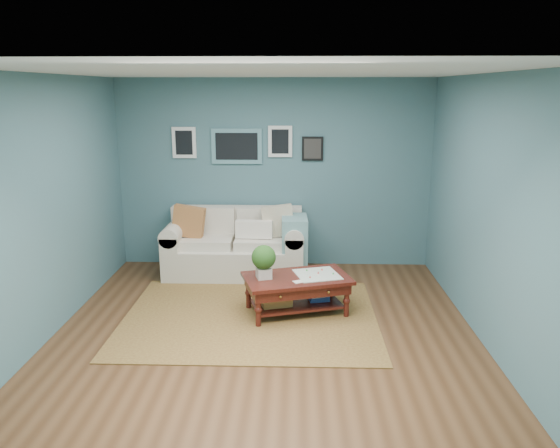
{
  "coord_description": "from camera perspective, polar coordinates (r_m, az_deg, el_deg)",
  "views": [
    {
      "loc": [
        0.33,
        -5.3,
        2.54
      ],
      "look_at": [
        0.13,
        1.0,
        0.98
      ],
      "focal_mm": 35.0,
      "sensor_mm": 36.0,
      "label": 1
    }
  ],
  "objects": [
    {
      "name": "loveseat",
      "position": [
        7.67,
        -4.08,
        -2.24
      ],
      "size": [
        1.97,
        0.89,
        1.01
      ],
      "color": "beige",
      "rests_on": "ground"
    },
    {
      "name": "room_shell",
      "position": [
        5.5,
        -1.77,
        1.49
      ],
      "size": [
        5.0,
        5.02,
        2.7
      ],
      "color": "brown",
      "rests_on": "ground"
    },
    {
      "name": "area_rug",
      "position": [
        6.35,
        -3.12,
        -9.66
      ],
      "size": [
        2.87,
        2.3,
        0.01
      ],
      "primitive_type": "cube",
      "color": "brown",
      "rests_on": "ground"
    },
    {
      "name": "coffee_table",
      "position": [
        6.32,
        1.18,
        -6.19
      ],
      "size": [
        1.34,
        1.0,
        0.83
      ],
      "rotation": [
        0.0,
        0.0,
        0.29
      ],
      "color": "#38110B",
      "rests_on": "ground"
    }
  ]
}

